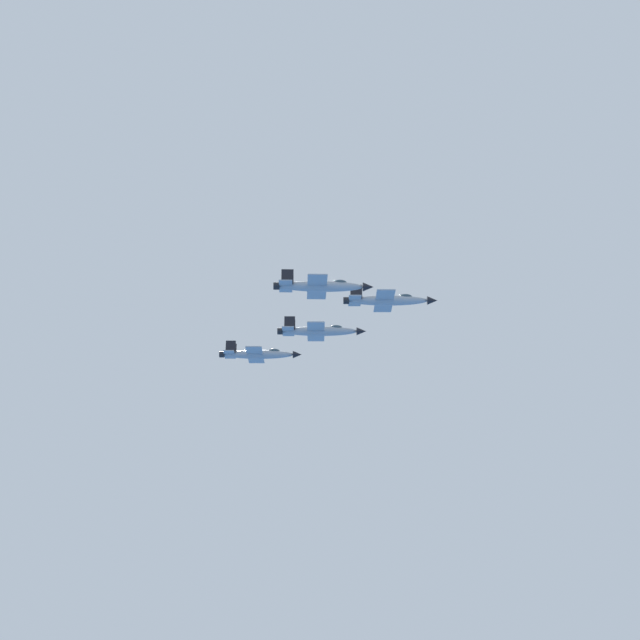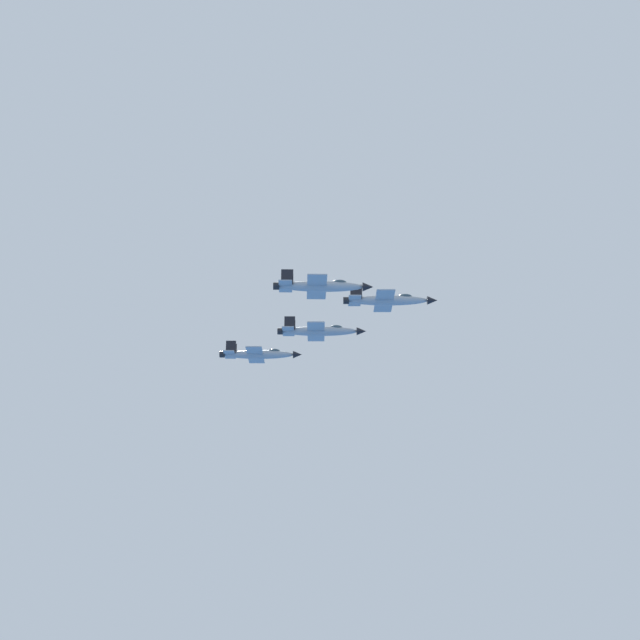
% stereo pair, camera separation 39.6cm
% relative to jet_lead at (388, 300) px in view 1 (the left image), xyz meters
% --- Properties ---
extents(jet_lead, '(17.27, 12.23, 4.00)m').
position_rel_jet_lead_xyz_m(jet_lead, '(0.00, 0.00, 0.00)').
color(jet_lead, '#9EA3A8').
extents(jet_left_wingman, '(17.23, 12.31, 4.00)m').
position_rel_jet_lead_xyz_m(jet_left_wingman, '(17.71, -2.76, -2.29)').
color(jet_left_wingman, '#9EA3A8').
extents(jet_right_wingman, '(16.90, 12.49, 3.96)m').
position_rel_jet_lead_xyz_m(jet_right_wingman, '(5.58, 17.04, -2.12)').
color(jet_right_wingman, '#9EA3A8').
extents(jet_left_outer, '(16.89, 12.11, 3.92)m').
position_rel_jet_lead_xyz_m(jet_left_outer, '(35.43, -5.53, -3.59)').
color(jet_left_outer, '#9EA3A8').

